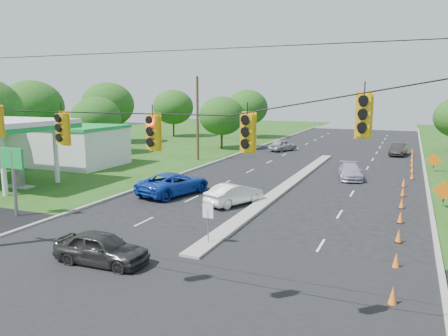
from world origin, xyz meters
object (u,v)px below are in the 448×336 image
at_px(white_sedan, 234,194).
at_px(blue_pickup, 174,183).
at_px(black_sedan, 101,248).
at_px(gas_station, 51,141).

relative_size(white_sedan, blue_pickup, 0.73).
xyz_separation_m(black_sedan, blue_pickup, (-3.66, 12.66, 0.09)).
xyz_separation_m(white_sedan, blue_pickup, (-5.07, 0.97, 0.11)).
bearing_deg(gas_station, black_sedan, -41.58).
height_order(gas_station, blue_pickup, gas_station).
bearing_deg(white_sedan, blue_pickup, 12.66).
bearing_deg(black_sedan, white_sedan, -9.03).
bearing_deg(blue_pickup, gas_station, -3.60).
bearing_deg(black_sedan, gas_station, 46.30).
distance_m(white_sedan, blue_pickup, 5.17).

